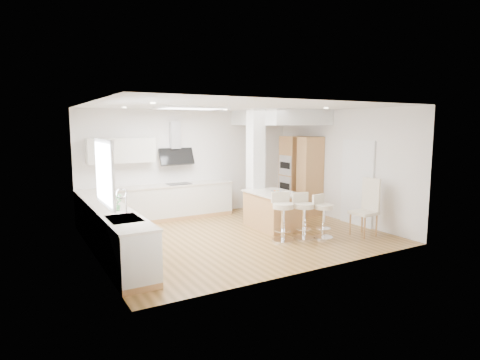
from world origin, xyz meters
TOP-DOWN VIEW (x-y plane):
  - ground at (0.00, 0.00)m, footprint 6.00×6.00m
  - ceiling at (0.00, 0.00)m, footprint 6.00×5.00m
  - wall_back at (0.00, 2.50)m, footprint 6.00×0.04m
  - wall_left at (-3.00, 0.00)m, footprint 0.04×5.00m
  - wall_right at (3.00, 0.00)m, footprint 0.04×5.00m
  - skylight at (-0.79, 0.60)m, footprint 4.10×2.10m
  - window_left at (-2.96, -0.90)m, footprint 0.06×1.28m
  - doorway_right at (2.97, -0.60)m, footprint 0.05×1.00m
  - counter_left at (-2.70, 0.23)m, footprint 0.63×4.50m
  - counter_back at (-0.91, 2.22)m, footprint 3.62×0.63m
  - pillar at (1.05, 0.95)m, footprint 0.35×0.35m
  - soffit at (2.10, 1.40)m, footprint 1.78×2.20m
  - oven_column at (2.68, 1.23)m, footprint 0.63×1.21m
  - peninsula at (1.05, 0.17)m, footprint 0.93×1.40m
  - bar_stool_a at (0.60, -0.84)m, footprint 0.55×0.55m
  - bar_stool_b at (1.08, -0.92)m, footprint 0.49×0.49m
  - bar_stool_c at (1.48, -1.08)m, footprint 0.49×0.49m
  - dining_chair at (2.48, -1.39)m, footprint 0.52×0.52m

SIDE VIEW (x-z plane):
  - ground at x=0.00m, z-range 0.00..0.00m
  - ceiling at x=0.00m, z-range -0.01..0.01m
  - peninsula at x=1.05m, z-range -0.03..0.89m
  - counter_left at x=-2.70m, z-range -0.22..1.13m
  - bar_stool_c at x=1.48m, z-range 0.06..0.99m
  - bar_stool_b at x=1.08m, z-range 0.06..1.03m
  - bar_stool_a at x=0.60m, z-range 0.06..1.08m
  - dining_chair at x=2.48m, z-range 0.04..1.30m
  - counter_back at x=-0.91m, z-range -0.55..1.95m
  - doorway_right at x=2.97m, z-range -0.05..2.05m
  - oven_column at x=2.68m, z-range 0.00..2.10m
  - wall_back at x=0.00m, z-range 0.00..2.80m
  - wall_left at x=-3.00m, z-range 0.00..2.80m
  - wall_right at x=3.00m, z-range 0.00..2.80m
  - pillar at x=1.05m, z-range 0.00..2.80m
  - window_left at x=-2.96m, z-range 1.16..2.23m
  - soffit at x=2.10m, z-range 2.40..2.80m
  - skylight at x=-0.79m, z-range 2.74..2.80m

